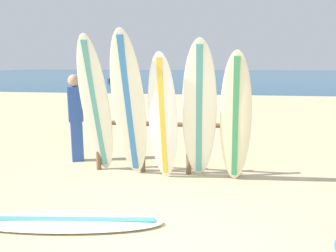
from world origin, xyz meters
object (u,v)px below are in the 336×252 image
object	(u,v)px
surfboard_leaning_center	(199,112)
beachgoer_standing	(76,114)
surfboard_leaning_far_left	(96,107)
surfboard_lying_on_sand	(63,222)
surfboard_leaning_center_left	(163,118)
small_boat_offshore	(119,79)
surfboard_rack	(166,138)
surfboard_leaning_center_right	(236,119)
surfboard_leaning_left	(129,107)

from	to	relation	value
surfboard_leaning_center	beachgoer_standing	world-z (taller)	surfboard_leaning_center
surfboard_leaning_far_left	surfboard_lying_on_sand	world-z (taller)	surfboard_leaning_far_left
surfboard_leaning_center_left	small_boat_offshore	bearing A→B (deg)	108.18
surfboard_rack	small_boat_offshore	distance (m)	30.54
surfboard_leaning_center	small_boat_offshore	world-z (taller)	surfboard_leaning_center
surfboard_leaning_center_left	surfboard_rack	bearing A→B (deg)	93.21
surfboard_leaning_center_left	surfboard_leaning_center_right	size ratio (longest dim) A/B	0.99
surfboard_rack	beachgoer_standing	xyz separation A→B (m)	(-1.88, 0.48, 0.31)
surfboard_leaning_center_left	surfboard_leaning_center_right	xyz separation A→B (m)	(1.16, 0.04, 0.01)
surfboard_leaning_center	surfboard_lying_on_sand	distance (m)	2.62
beachgoer_standing	surfboard_leaning_left	bearing A→B (deg)	-34.15
surfboard_leaning_far_left	small_boat_offshore	xyz separation A→B (m)	(-8.47, 29.27, -0.95)
surfboard_leaning_left	beachgoer_standing	world-z (taller)	surfboard_leaning_left
surfboard_leaning_center_right	beachgoer_standing	size ratio (longest dim) A/B	1.24
surfboard_leaning_far_left	surfboard_leaning_left	distance (m)	0.64
surfboard_rack	surfboard_leaning_left	size ratio (longest dim) A/B	1.06
surfboard_leaning_left	surfboard_leaning_center_left	size ratio (longest dim) A/B	1.16
surfboard_rack	surfboard_lying_on_sand	xyz separation A→B (m)	(-0.95, -2.10, -0.61)
surfboard_rack	surfboard_leaning_far_left	bearing A→B (deg)	-166.01
surfboard_leaning_far_left	surfboard_leaning_left	size ratio (longest dim) A/B	0.98
surfboard_leaning_center	surfboard_leaning_center_right	bearing A→B (deg)	-5.77
surfboard_leaning_left	surfboard_lying_on_sand	xyz separation A→B (m)	(-0.41, -1.67, -1.20)
surfboard_leaning_far_left	beachgoer_standing	world-z (taller)	surfboard_leaning_far_left
surfboard_lying_on_sand	surfboard_leaning_left	bearing A→B (deg)	76.13
surfboard_rack	surfboard_leaning_left	world-z (taller)	surfboard_leaning_left
surfboard_leaning_center_right	surfboard_rack	bearing A→B (deg)	161.88
beachgoer_standing	surfboard_leaning_center	bearing A→B (deg)	-17.95
surfboard_leaning_far_left	surfboard_leaning_center_right	distance (m)	2.35
surfboard_leaning_far_left	surfboard_leaning_center	distance (m)	1.77
surfboard_rack	small_boat_offshore	xyz separation A→B (m)	(-9.63, 28.98, -0.39)
surfboard_lying_on_sand	surfboard_leaning_center	bearing A→B (deg)	48.73
surfboard_leaning_center_left	surfboard_leaning_center	world-z (taller)	surfboard_leaning_center
surfboard_leaning_center	surfboard_leaning_center_right	world-z (taller)	surfboard_leaning_center
small_boat_offshore	surfboard_leaning_left	bearing A→B (deg)	-72.82
surfboard_leaning_center_left	surfboard_leaning_center_right	distance (m)	1.16
surfboard_leaning_left	beachgoer_standing	bearing A→B (deg)	145.85
beachgoer_standing	surfboard_leaning_center_left	bearing A→B (deg)	-25.40
surfboard_leaning_left	surfboard_leaning_center_left	distance (m)	0.59
surfboard_leaning_center	beachgoer_standing	size ratio (longest dim) A/B	1.34
beachgoer_standing	small_boat_offshore	distance (m)	29.55
surfboard_leaning_left	surfboard_leaning_center_left	xyz separation A→B (m)	(0.56, 0.01, -0.17)
surfboard_leaning_center_left	beachgoer_standing	distance (m)	2.11
surfboard_leaning_far_left	surfboard_leaning_center_right	xyz separation A→B (m)	(2.35, -0.10, -0.13)
surfboard_leaning_left	surfboard_leaning_center_right	bearing A→B (deg)	1.52
surfboard_leaning_center_right	surfboard_lying_on_sand	distance (m)	2.93
surfboard_rack	surfboard_leaning_center_left	bearing A→B (deg)	-86.79
surfboard_lying_on_sand	beachgoer_standing	distance (m)	2.89
beachgoer_standing	surfboard_lying_on_sand	bearing A→B (deg)	-70.18
surfboard_leaning_far_left	surfboard_leaning_center_left	size ratio (longest dim) A/B	1.13
surfboard_leaning_center_left	small_boat_offshore	distance (m)	30.97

